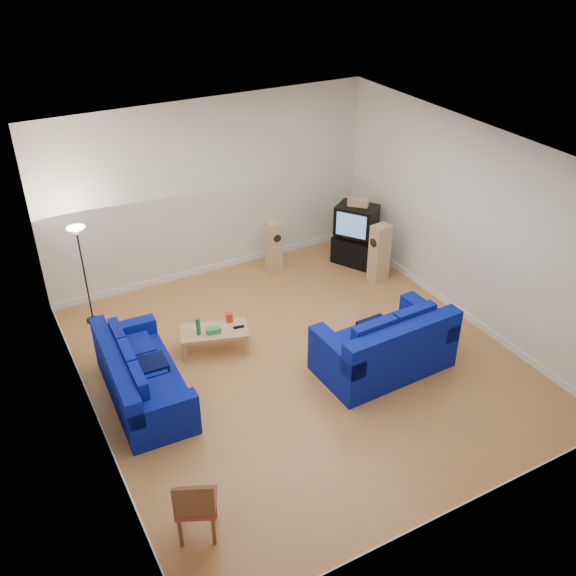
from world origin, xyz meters
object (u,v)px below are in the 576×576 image
coffee_table (214,333)px  tv_stand (356,251)px  sofa_loveseat (386,349)px  television (356,220)px  sofa_three_seat (140,380)px

coffee_table → tv_stand: size_ratio=1.32×
sofa_loveseat → television: television is taller
coffee_table → television: 3.70m
sofa_loveseat → coffee_table: 2.58m
sofa_loveseat → coffee_table: sofa_loveseat is taller
tv_stand → television: television is taller
sofa_three_seat → television: bearing=113.4°
sofa_loveseat → tv_stand: size_ratio=2.30×
sofa_loveseat → coffee_table: size_ratio=1.74×
sofa_three_seat → tv_stand: sofa_three_seat is taller
tv_stand → television: (-0.02, 0.02, 0.64)m
sofa_loveseat → coffee_table: (-2.00, 1.63, -0.05)m
coffee_table → television: size_ratio=1.27×
sofa_three_seat → tv_stand: 5.10m
tv_stand → television: 0.64m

